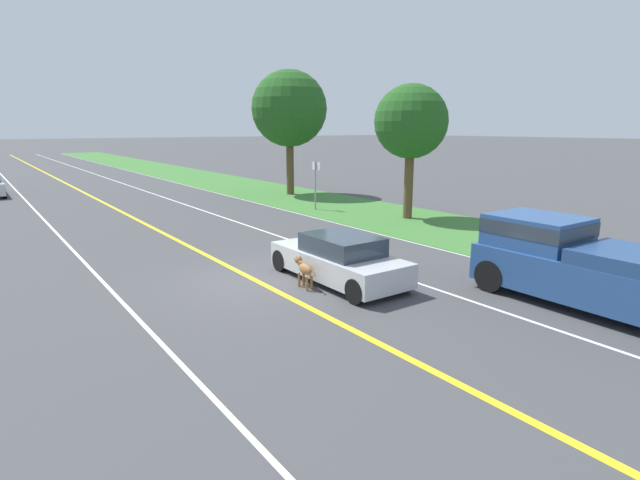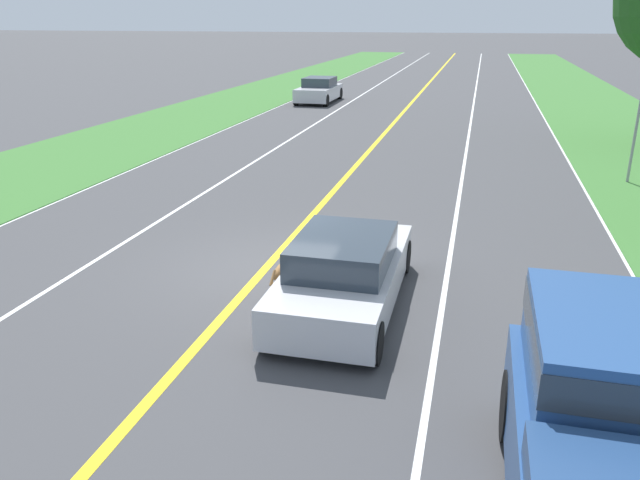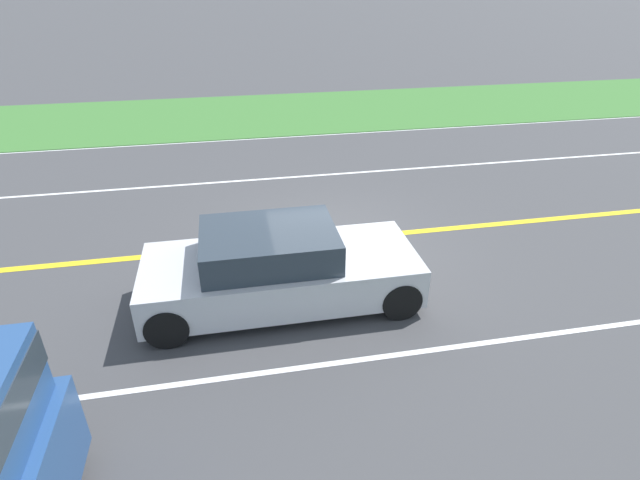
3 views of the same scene
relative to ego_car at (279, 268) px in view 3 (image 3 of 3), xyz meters
The scene contains 8 objects.
ground_plane 2.36m from the ego_car, 144.78° to the left, with size 400.00×400.00×0.00m, color #424244.
centre_divider_line 2.36m from the ego_car, 144.78° to the left, with size 0.18×160.00×0.01m, color yellow.
lane_edge_line_left 8.98m from the ego_car, behind, with size 0.14×160.00×0.01m, color white.
lane_dash_same_dir 2.19m from the ego_car, 38.80° to the left, with size 0.10×160.00×0.01m, color white.
lane_dash_oncoming 5.56m from the ego_car, 166.22° to the left, with size 0.10×160.00×0.01m, color white.
grass_verge_left 11.95m from the ego_car, behind, with size 6.00×160.00×0.03m, color #3D7533.
ego_car is the anchor object (origin of this frame).
dog 1.12m from the ego_car, behind, with size 0.26×1.08×0.82m.
Camera 3 is at (8.60, -1.94, 4.85)m, focal length 28.00 mm.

